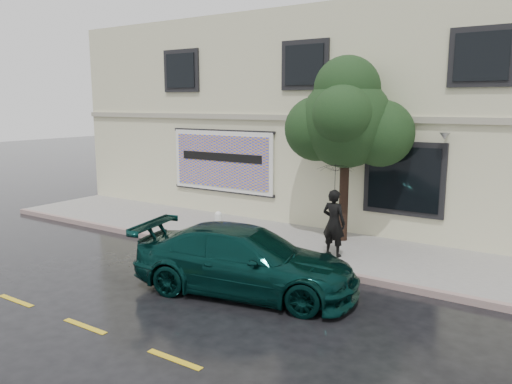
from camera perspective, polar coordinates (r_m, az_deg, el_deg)
The scene contains 11 objects.
ground at distance 12.25m, azimuth -5.81°, elevation -9.21°, with size 90.00×90.00×0.00m, color black.
sidewalk at distance 14.78m, azimuth 2.17°, elevation -5.49°, with size 20.00×3.50×0.15m, color #9D9A95.
curb at distance 13.37m, azimuth -1.74°, elevation -7.17°, with size 20.00×0.18×0.16m, color gray.
road_marking at distance 9.99m, azimuth -18.96°, elevation -14.31°, with size 19.00×0.12×0.01m, color gold.
building at distance 19.39m, azimuth 11.15°, elevation 8.29°, with size 20.00×8.12×7.00m.
billboard at distance 17.53m, azimuth -3.94°, elevation 3.55°, with size 4.30×0.16×2.20m.
car at distance 10.83m, azimuth -1.25°, elevation -7.81°, with size 2.16×4.88×1.42m, color #072A27.
pedestrian at distance 12.96m, azimuth 8.88°, elevation -3.51°, with size 0.64×0.42×1.74m, color black.
umbrella at distance 12.73m, azimuth 9.03°, elevation 1.91°, with size 0.99×0.99×0.73m, color black.
street_tree at distance 14.20m, azimuth 10.25°, elevation 7.79°, with size 2.55×2.55×4.66m.
fire_hydrant at distance 14.87m, azimuth -4.31°, elevation -3.66°, with size 0.31×0.29×0.75m.
Camera 1 is at (7.34, -8.95, 4.03)m, focal length 35.00 mm.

